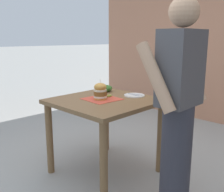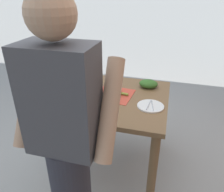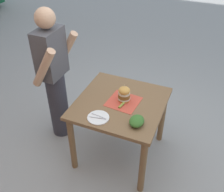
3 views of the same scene
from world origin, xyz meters
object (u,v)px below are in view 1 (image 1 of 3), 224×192
at_px(sandwich, 100,91).
at_px(side_plate_with_forks, 134,95).
at_px(pickle_spear, 107,96).
at_px(side_salad, 105,88).
at_px(patio_table, 105,112).
at_px(diner_across_table, 178,107).

height_order(sandwich, side_plate_with_forks, sandwich).
relative_size(sandwich, pickle_spear, 2.14).
xyz_separation_m(sandwich, pickle_spear, (-0.11, -0.01, -0.07)).
relative_size(pickle_spear, side_plate_with_forks, 0.43).
bearing_deg(side_salad, patio_table, 45.25).
height_order(patio_table, side_plate_with_forks, side_plate_with_forks).
height_order(side_plate_with_forks, side_salad, side_salad).
bearing_deg(patio_table, side_plate_with_forks, 161.59).
bearing_deg(pickle_spear, side_salad, -130.25).
bearing_deg(pickle_spear, patio_table, 27.47).
xyz_separation_m(side_plate_with_forks, side_salad, (0.06, -0.38, 0.03)).
xyz_separation_m(patio_table, sandwich, (0.04, -0.02, 0.22)).
height_order(sandwich, diner_across_table, diner_across_table).
bearing_deg(patio_table, side_salad, -134.75).
distance_m(patio_table, pickle_spear, 0.17).
distance_m(patio_table, side_plate_with_forks, 0.38).
height_order(side_salad, diner_across_table, diner_across_table).
bearing_deg(diner_across_table, pickle_spear, -97.68).
relative_size(sandwich, side_plate_with_forks, 0.91).
relative_size(side_plate_with_forks, diner_across_table, 0.13).
bearing_deg(side_salad, sandwich, 38.62).
distance_m(sandwich, side_plate_with_forks, 0.40).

